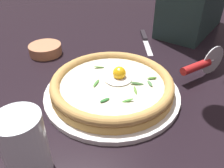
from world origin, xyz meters
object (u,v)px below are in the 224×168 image
at_px(side_bowl, 45,49).
at_px(table_knife, 145,38).
at_px(pizza, 112,84).
at_px(drinking_glass, 26,150).
at_px(pizza_cutter, 201,65).

xyz_separation_m(side_bowl, table_knife, (-0.18, -0.32, -0.01)).
xyz_separation_m(pizza, table_knife, (0.13, -0.34, -0.03)).
relative_size(pizza, table_knife, 1.84).
relative_size(side_bowl, drinking_glass, 0.83).
height_order(pizza_cutter, table_knife, pizza_cutter).
xyz_separation_m(table_knife, drinking_glass, (-0.18, 0.60, 0.05)).
bearing_deg(side_bowl, pizza_cutter, -155.99).
bearing_deg(pizza_cutter, side_bowl, 24.01).
bearing_deg(table_knife, drinking_glass, 106.50).
relative_size(side_bowl, table_knife, 0.64).
xyz_separation_m(pizza_cutter, table_knife, (0.27, -0.12, -0.04)).
xyz_separation_m(pizza, drinking_glass, (-0.04, 0.26, 0.02)).
height_order(side_bowl, drinking_glass, drinking_glass).
height_order(pizza_cutter, drinking_glass, drinking_glass).
distance_m(pizza, drinking_glass, 0.26).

